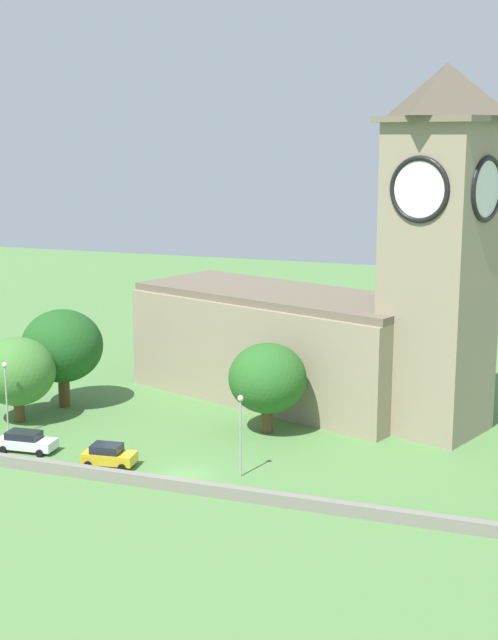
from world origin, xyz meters
The scene contains 10 objects.
ground_plane centered at (0.00, 15.00, 0.00)m, with size 200.00×200.00×0.00m, color #517F42.
church centered at (5.50, 21.01, 8.79)m, with size 36.98×21.80×30.90m.
quay_barrier centered at (0.00, -2.83, 0.45)m, with size 58.33×0.70×0.91m, color gray.
car_white centered at (-14.41, 0.65, 0.84)m, with size 4.93×2.47×1.65m.
car_yellow centered at (-6.46, -0.09, 0.88)m, with size 4.26×2.58×1.75m.
streetlamp_west_end centered at (-17.69, 2.94, 4.45)m, with size 0.44×0.44×6.61m.
streetlamp_west_mid centered at (3.89, 1.41, 4.29)m, with size 0.44×0.44×6.33m.
tree_by_tower centered at (-19.38, 7.11, 4.61)m, with size 6.76×6.76×7.68m.
tree_churchyard centered at (2.48, 11.77, 4.83)m, with size 6.69×6.69×7.87m.
tree_riverside_east centered at (-17.99, 12.45, 5.85)m, with size 7.58×7.58×9.30m.
Camera 1 is at (26.49, -59.02, 25.29)m, focal length 50.96 mm.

